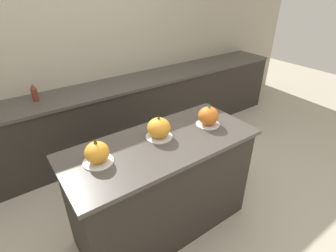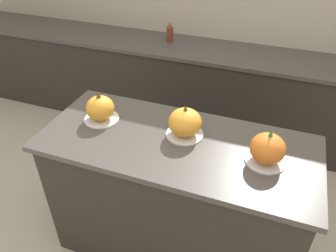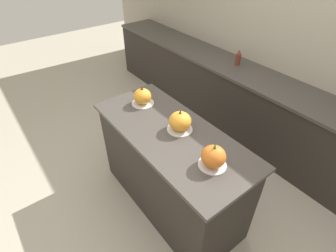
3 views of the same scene
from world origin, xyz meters
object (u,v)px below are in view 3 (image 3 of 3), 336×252
at_px(pumpkin_cake_left, 142,97).
at_px(bottle_tall, 238,58).
at_px(pumpkin_cake_center, 180,122).
at_px(pumpkin_cake_right, 213,157).

xyz_separation_m(pumpkin_cake_left, bottle_tall, (-0.10, 1.51, -0.03)).
bearing_deg(pumpkin_cake_center, pumpkin_cake_left, -176.93).
xyz_separation_m(pumpkin_cake_right, bottle_tall, (-1.10, 1.56, -0.04)).
relative_size(pumpkin_cake_center, bottle_tall, 1.10).
relative_size(pumpkin_cake_left, pumpkin_cake_center, 0.99).
bearing_deg(bottle_tall, pumpkin_cake_right, -54.81).
height_order(pumpkin_cake_left, pumpkin_cake_center, same).
bearing_deg(pumpkin_cake_left, bottle_tall, 93.95).
bearing_deg(pumpkin_cake_right, bottle_tall, 125.19).
relative_size(pumpkin_cake_left, pumpkin_cake_right, 1.03).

